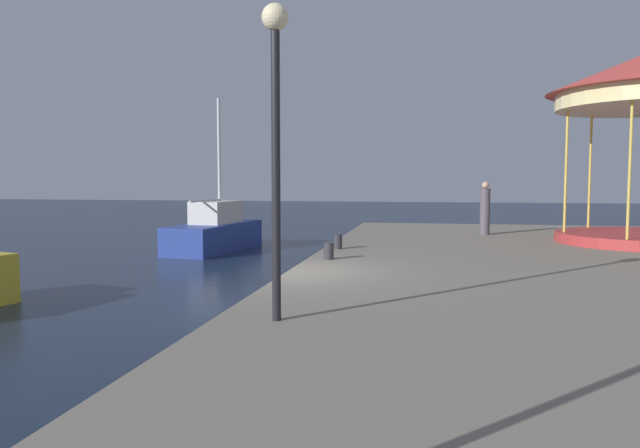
% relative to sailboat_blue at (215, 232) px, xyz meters
% --- Properties ---
extents(ground_plane, '(120.00, 120.00, 0.00)m').
position_rel_sailboat_blue_xyz_m(ground_plane, '(5.17, -9.53, -0.73)').
color(ground_plane, '#162338').
extents(sailboat_blue, '(2.33, 5.27, 5.81)m').
position_rel_sailboat_blue_xyz_m(sailboat_blue, '(0.00, 0.00, 0.00)').
color(sailboat_blue, navy).
rests_on(sailboat_blue, ground).
extents(lamp_post_mid_promenade, '(0.36, 0.36, 4.24)m').
position_rel_sailboat_blue_xyz_m(lamp_post_mid_promenade, '(6.07, -13.82, 2.98)').
color(lamp_post_mid_promenade, black).
rests_on(lamp_post_mid_promenade, quay_dock).
extents(bollard_north, '(0.24, 0.24, 0.40)m').
position_rel_sailboat_blue_xyz_m(bollard_north, '(5.59, -5.37, 0.27)').
color(bollard_north, '#2D2D33').
rests_on(bollard_north, quay_dock).
extents(bollard_center, '(0.24, 0.24, 0.40)m').
position_rel_sailboat_blue_xyz_m(bollard_center, '(5.71, -7.55, 0.27)').
color(bollard_center, '#2D2D33').
rests_on(bollard_center, quay_dock).
extents(person_mid_promenade, '(0.34, 0.34, 1.84)m').
position_rel_sailboat_blue_xyz_m(person_mid_promenade, '(9.96, -0.20, 0.94)').
color(person_mid_promenade, '#514C56').
rests_on(person_mid_promenade, quay_dock).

